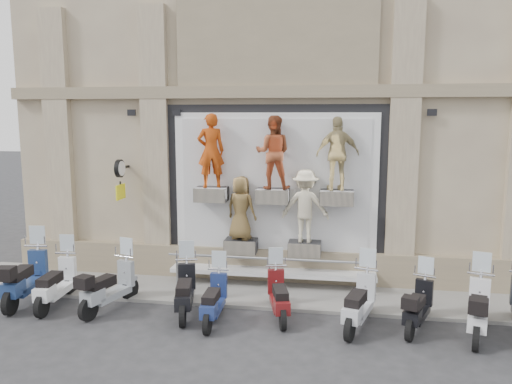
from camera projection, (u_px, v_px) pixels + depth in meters
ground at (256, 329)px, 10.08m from camera, size 90.00×90.00×0.00m
sidewalk at (270, 292)px, 12.12m from camera, size 16.00×2.20×0.08m
building at (291, 61)px, 15.99m from camera, size 14.00×8.60×12.00m
shop_vitrine at (278, 190)px, 12.36m from camera, size 5.60×0.83×4.30m
guard_rail at (269, 276)px, 11.96m from camera, size 5.06×0.10×0.93m
clock_sign_bracket at (120, 174)px, 12.67m from camera, size 0.10×0.80×1.02m
scooter_a at (25, 268)px, 11.43m from camera, size 0.84×2.10×1.66m
scooter_b at (56, 273)px, 11.23m from camera, size 0.66×1.89×1.51m
scooter_c at (109, 277)px, 11.00m from camera, size 1.02×1.93×1.51m
scooter_d at (185, 281)px, 10.76m from camera, size 0.92×1.91×1.49m
scooter_e at (214, 290)px, 10.35m from camera, size 0.54×1.71×1.38m
scooter_f at (279, 286)px, 10.56m from camera, size 0.90×1.78×1.39m
scooter_g at (360, 292)px, 10.05m from camera, size 1.06×1.94×1.51m
scooter_h at (419, 297)px, 9.99m from camera, size 1.08×1.76×1.37m
scooter_i at (479, 298)px, 9.67m from camera, size 1.06×1.97×1.54m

